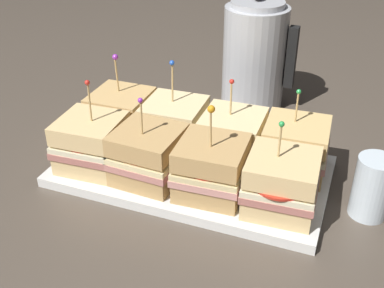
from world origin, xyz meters
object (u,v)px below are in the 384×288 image
at_px(sandwich_front_center_left, 148,155).
at_px(kettle_steel, 255,56).
at_px(sandwich_back_center_right, 232,137).
at_px(sandwich_front_far_right, 281,183).
at_px(sandwich_front_far_left, 92,143).
at_px(drinking_glass, 372,189).
at_px(sandwich_front_center_right, 212,168).
at_px(sandwich_back_center_left, 174,125).
at_px(sandwich_back_far_right, 295,148).
at_px(sandwich_back_far_left, 122,115).
at_px(serving_platter, 192,171).

relative_size(sandwich_front_center_left, kettle_steel, 0.61).
height_order(sandwich_front_center_left, sandwich_back_center_right, same).
relative_size(sandwich_front_far_right, sandwich_back_center_right, 0.98).
bearing_deg(sandwich_front_far_left, drinking_glass, 6.29).
height_order(sandwich_front_center_right, sandwich_back_center_right, sandwich_front_center_right).
height_order(sandwich_front_far_left, sandwich_back_center_right, sandwich_front_far_left).
height_order(sandwich_back_center_left, sandwich_back_far_right, sandwich_back_center_left).
relative_size(sandwich_back_center_left, sandwich_back_center_right, 1.10).
bearing_deg(sandwich_front_far_right, sandwich_front_center_right, 179.25).
height_order(sandwich_front_far_right, sandwich_back_far_right, same).
distance_m(sandwich_front_far_left, sandwich_front_far_right, 0.34).
bearing_deg(sandwich_back_center_right, drinking_glass, -13.67).
relative_size(sandwich_front_center_right, sandwich_back_far_left, 0.98).
height_order(serving_platter, kettle_steel, kettle_steel).
xyz_separation_m(sandwich_back_far_left, drinking_glass, (0.47, -0.06, -0.01)).
bearing_deg(sandwich_back_center_right, sandwich_back_center_left, 179.91).
height_order(sandwich_front_far_left, sandwich_front_center_right, sandwich_front_far_left).
xyz_separation_m(sandwich_front_far_left, sandwich_back_center_right, (0.23, 0.11, -0.00)).
bearing_deg(sandwich_back_center_left, sandwich_front_far_left, -134.88).
height_order(sandwich_back_far_left, sandwich_back_center_right, sandwich_back_far_left).
bearing_deg(sandwich_front_far_left, sandwich_back_far_left, 90.14).
xyz_separation_m(serving_platter, sandwich_back_center_left, (-0.06, 0.06, 0.05)).
relative_size(sandwich_back_center_left, drinking_glass, 1.65).
relative_size(sandwich_front_center_left, sandwich_front_far_right, 1.03).
height_order(sandwich_front_center_left, kettle_steel, kettle_steel).
relative_size(sandwich_back_center_left, sandwich_back_far_right, 1.13).
height_order(sandwich_front_far_right, sandwich_back_center_right, sandwich_back_center_right).
bearing_deg(kettle_steel, sandwich_back_center_right, -83.23).
bearing_deg(kettle_steel, sandwich_back_far_right, -61.83).
xyz_separation_m(sandwich_back_far_right, kettle_steel, (-0.15, 0.27, 0.05)).
relative_size(serving_platter, sandwich_front_center_left, 3.06).
bearing_deg(sandwich_back_center_right, sandwich_front_far_right, -45.07).
distance_m(sandwich_front_center_right, sandwich_back_center_right, 0.11).
distance_m(sandwich_front_center_right, sandwich_back_far_right, 0.16).
bearing_deg(sandwich_front_far_left, serving_platter, 18.37).
relative_size(sandwich_front_center_left, sandwich_back_far_left, 0.94).
xyz_separation_m(sandwich_front_far_right, drinking_glass, (0.13, 0.05, -0.01)).
bearing_deg(drinking_glass, sandwich_back_far_left, 172.70).
xyz_separation_m(sandwich_front_center_left, sandwich_back_far_right, (0.23, 0.11, 0.00)).
bearing_deg(sandwich_back_far_right, sandwich_front_far_right, -90.17).
bearing_deg(sandwich_back_far_right, sandwich_back_center_right, 179.78).
relative_size(serving_platter, sandwich_front_center_right, 2.92).
bearing_deg(sandwich_front_center_right, sandwich_front_center_left, -179.71).
bearing_deg(sandwich_front_center_left, sandwich_back_center_left, 89.60).
bearing_deg(sandwich_front_center_left, sandwich_back_center_right, 44.38).
distance_m(kettle_steel, drinking_glass, 0.44).
bearing_deg(sandwich_front_center_right, kettle_steel, 94.53).
bearing_deg(sandwich_front_center_right, sandwich_back_far_left, 153.37).
xyz_separation_m(sandwich_back_center_left, kettle_steel, (0.08, 0.27, 0.05)).
height_order(sandwich_front_far_left, kettle_steel, kettle_steel).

